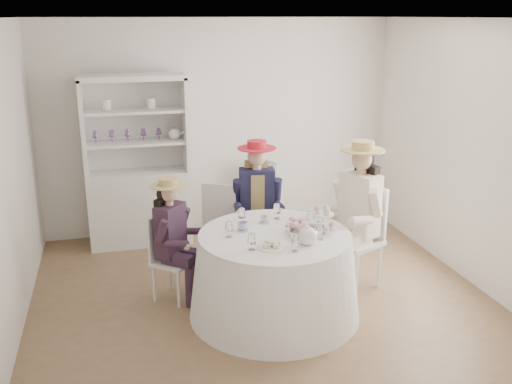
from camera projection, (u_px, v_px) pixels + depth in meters
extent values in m
plane|color=brown|center=(258.00, 292.00, 5.85)|extent=(4.50, 4.50, 0.00)
plane|color=white|center=(259.00, 18.00, 5.05)|extent=(4.50, 4.50, 0.00)
plane|color=white|center=(219.00, 127.00, 7.30)|extent=(4.50, 0.00, 4.50)
plane|color=white|center=(338.00, 242.00, 3.60)|extent=(4.50, 0.00, 4.50)
plane|color=white|center=(7.00, 181.00, 4.92)|extent=(0.00, 4.50, 4.50)
plane|color=white|center=(465.00, 152.00, 5.99)|extent=(0.00, 4.50, 4.50)
cone|color=white|center=(274.00, 275.00, 5.33)|extent=(1.61, 1.61, 0.79)
cylinder|color=white|center=(275.00, 235.00, 5.21)|extent=(1.41, 1.41, 0.02)
cube|color=silver|center=(140.00, 207.00, 7.02)|extent=(1.28, 0.64, 0.92)
cube|color=silver|center=(134.00, 122.00, 6.91)|extent=(1.22, 0.23, 1.12)
cube|color=silver|center=(132.00, 77.00, 6.55)|extent=(1.28, 0.64, 0.06)
cube|color=silver|center=(83.00, 128.00, 6.58)|extent=(0.11, 0.46, 1.12)
cube|color=silver|center=(185.00, 123.00, 6.86)|extent=(0.11, 0.46, 1.12)
cube|color=silver|center=(136.00, 142.00, 6.78)|extent=(1.19, 0.58, 0.03)
cube|color=silver|center=(134.00, 111.00, 6.67)|extent=(1.19, 0.58, 0.03)
sphere|color=white|center=(174.00, 134.00, 6.86)|extent=(0.14, 0.14, 0.14)
cube|color=silver|center=(265.00, 208.00, 7.42)|extent=(0.53, 0.53, 0.64)
cylinder|color=black|center=(265.00, 174.00, 7.28)|extent=(0.37, 0.37, 0.28)
cube|color=silver|center=(173.00, 261.00, 5.62)|extent=(0.50, 0.50, 0.04)
cylinder|color=silver|center=(179.00, 289.00, 5.50)|extent=(0.03, 0.03, 0.39)
cylinder|color=silver|center=(194.00, 277.00, 5.74)|extent=(0.03, 0.03, 0.39)
cylinder|color=silver|center=(154.00, 283.00, 5.61)|extent=(0.03, 0.03, 0.39)
cylinder|color=silver|center=(170.00, 272.00, 5.86)|extent=(0.03, 0.03, 0.39)
cube|color=silver|center=(159.00, 236.00, 5.61)|extent=(0.24, 0.28, 0.44)
cube|color=black|center=(170.00, 230.00, 5.53)|extent=(0.34, 0.36, 0.52)
cube|color=black|center=(178.00, 260.00, 5.48)|extent=(0.31, 0.28, 0.11)
cylinder|color=black|center=(190.00, 287.00, 5.51)|extent=(0.09, 0.09, 0.41)
cylinder|color=black|center=(162.00, 231.00, 5.34)|extent=(0.17, 0.16, 0.24)
cube|color=black|center=(187.00, 254.00, 5.62)|extent=(0.31, 0.28, 0.11)
cylinder|color=black|center=(198.00, 281.00, 5.65)|extent=(0.09, 0.09, 0.41)
cylinder|color=black|center=(184.00, 219.00, 5.65)|extent=(0.17, 0.16, 0.24)
cylinder|color=#D8A889|center=(169.00, 203.00, 5.45)|extent=(0.08, 0.08, 0.07)
sphere|color=#D8A889|center=(169.00, 193.00, 5.42)|extent=(0.17, 0.17, 0.17)
sphere|color=black|center=(165.00, 194.00, 5.44)|extent=(0.17, 0.17, 0.17)
cube|color=black|center=(164.00, 214.00, 5.51)|extent=(0.19, 0.21, 0.34)
cylinder|color=tan|center=(168.00, 185.00, 5.39)|extent=(0.36, 0.36, 0.01)
cylinder|color=tan|center=(168.00, 182.00, 5.38)|extent=(0.18, 0.18, 0.07)
cube|color=silver|center=(257.00, 229.00, 6.28)|extent=(0.47, 0.47, 0.04)
cylinder|color=silver|center=(243.00, 256.00, 6.18)|extent=(0.04, 0.04, 0.45)
cylinder|color=silver|center=(273.00, 254.00, 6.21)|extent=(0.04, 0.04, 0.45)
cylinder|color=silver|center=(241.00, 244.00, 6.50)|extent=(0.04, 0.04, 0.45)
cylinder|color=silver|center=(270.00, 243.00, 6.53)|extent=(0.04, 0.04, 0.45)
cube|color=silver|center=(255.00, 200.00, 6.38)|extent=(0.39, 0.09, 0.52)
cube|color=#1B1B36|center=(257.00, 196.00, 6.19)|extent=(0.40, 0.26, 0.60)
cube|color=tan|center=(257.00, 196.00, 6.19)|extent=(0.18, 0.25, 0.52)
cube|color=#1B1B36|center=(249.00, 226.00, 6.13)|extent=(0.19, 0.37, 0.12)
cylinder|color=#1B1B36|center=(251.00, 258.00, 6.09)|extent=(0.10, 0.10, 0.48)
cylinder|color=#1B1B36|center=(237.00, 191.00, 6.11)|extent=(0.12, 0.19, 0.28)
cube|color=#1B1B36|center=(267.00, 226.00, 6.15)|extent=(0.19, 0.37, 0.12)
cylinder|color=#1B1B36|center=(268.00, 258.00, 6.10)|extent=(0.10, 0.10, 0.48)
cylinder|color=#1B1B36|center=(277.00, 190.00, 6.15)|extent=(0.12, 0.19, 0.28)
cylinder|color=#D8A889|center=(257.00, 167.00, 6.09)|extent=(0.09, 0.09, 0.08)
sphere|color=#D8A889|center=(257.00, 157.00, 6.06)|extent=(0.20, 0.20, 0.20)
sphere|color=tan|center=(256.00, 157.00, 6.11)|extent=(0.20, 0.20, 0.20)
cube|color=tan|center=(256.00, 178.00, 6.22)|extent=(0.26, 0.12, 0.39)
cylinder|color=red|center=(257.00, 148.00, 6.03)|extent=(0.41, 0.41, 0.01)
cylinder|color=red|center=(257.00, 144.00, 6.02)|extent=(0.21, 0.21, 0.08)
cube|color=silver|center=(356.00, 242.00, 5.85)|extent=(0.58, 0.58, 0.04)
cylinder|color=silver|center=(331.00, 264.00, 5.95)|extent=(0.04, 0.04, 0.48)
cylinder|color=silver|center=(356.00, 275.00, 5.69)|extent=(0.04, 0.04, 0.48)
cylinder|color=silver|center=(353.00, 255.00, 6.16)|extent=(0.04, 0.04, 0.48)
cylinder|color=silver|center=(379.00, 265.00, 5.90)|extent=(0.04, 0.04, 0.48)
cube|color=silver|center=(370.00, 211.00, 5.88)|extent=(0.21, 0.39, 0.55)
cube|color=white|center=(360.00, 204.00, 5.74)|extent=(0.37, 0.45, 0.64)
cube|color=white|center=(340.00, 234.00, 5.82)|extent=(0.40, 0.29, 0.13)
cylinder|color=white|center=(329.00, 268.00, 5.82)|extent=(0.11, 0.11, 0.51)
cylinder|color=white|center=(340.00, 192.00, 5.86)|extent=(0.21, 0.17, 0.30)
cube|color=white|center=(355.00, 240.00, 5.67)|extent=(0.40, 0.29, 0.13)
cylinder|color=white|center=(343.00, 274.00, 5.68)|extent=(0.11, 0.11, 0.51)
cylinder|color=white|center=(375.00, 203.00, 5.53)|extent=(0.21, 0.17, 0.30)
cylinder|color=#D8A889|center=(361.00, 171.00, 5.64)|extent=(0.10, 0.10, 0.09)
sphere|color=#D8A889|center=(362.00, 160.00, 5.61)|extent=(0.21, 0.21, 0.21)
sphere|color=black|center=(365.00, 160.00, 5.64)|extent=(0.21, 0.21, 0.21)
cube|color=black|center=(366.00, 185.00, 5.74)|extent=(0.19, 0.28, 0.42)
cylinder|color=tan|center=(363.00, 150.00, 5.58)|extent=(0.44, 0.44, 0.01)
cylinder|color=tan|center=(363.00, 145.00, 5.56)|extent=(0.22, 0.22, 0.09)
cube|color=silver|center=(225.00, 225.00, 6.44)|extent=(0.56, 0.56, 0.04)
cylinder|color=silver|center=(243.00, 240.00, 6.62)|extent=(0.04, 0.04, 0.45)
cylinder|color=silver|center=(216.00, 237.00, 6.70)|extent=(0.04, 0.04, 0.45)
cylinder|color=silver|center=(234.00, 251.00, 6.32)|extent=(0.04, 0.04, 0.45)
cylinder|color=silver|center=(207.00, 248.00, 6.40)|extent=(0.04, 0.04, 0.45)
cube|color=silver|center=(219.00, 207.00, 6.19)|extent=(0.35, 0.22, 0.51)
imported|color=white|center=(243.00, 227.00, 5.28)|extent=(0.13, 0.13, 0.08)
imported|color=white|center=(264.00, 220.00, 5.48)|extent=(0.07, 0.07, 0.06)
imported|color=white|center=(300.00, 224.00, 5.36)|extent=(0.11, 0.11, 0.06)
imported|color=white|center=(299.00, 234.00, 5.15)|extent=(0.25, 0.25, 0.05)
sphere|color=pink|center=(303.00, 223.00, 5.25)|extent=(0.06, 0.06, 0.06)
sphere|color=white|center=(302.00, 222.00, 5.27)|extent=(0.06, 0.06, 0.06)
sphere|color=pink|center=(299.00, 222.00, 5.28)|extent=(0.06, 0.06, 0.06)
sphere|color=white|center=(295.00, 222.00, 5.28)|extent=(0.06, 0.06, 0.06)
sphere|color=pink|center=(293.00, 223.00, 5.26)|extent=(0.06, 0.06, 0.06)
sphere|color=white|center=(292.00, 224.00, 5.23)|extent=(0.06, 0.06, 0.06)
sphere|color=pink|center=(293.00, 225.00, 5.21)|extent=(0.06, 0.06, 0.06)
sphere|color=white|center=(296.00, 226.00, 5.19)|extent=(0.06, 0.06, 0.06)
sphere|color=pink|center=(299.00, 226.00, 5.18)|extent=(0.06, 0.06, 0.06)
sphere|color=white|center=(302.00, 226.00, 5.19)|extent=(0.06, 0.06, 0.06)
sphere|color=pink|center=(304.00, 225.00, 5.22)|extent=(0.06, 0.06, 0.06)
sphere|color=white|center=(308.00, 236.00, 4.96)|extent=(0.17, 0.17, 0.17)
cylinder|color=white|center=(319.00, 234.00, 4.98)|extent=(0.10, 0.03, 0.08)
cylinder|color=white|center=(308.00, 227.00, 4.94)|extent=(0.04, 0.04, 0.02)
cylinder|color=white|center=(271.00, 247.00, 4.91)|extent=(0.25, 0.25, 0.01)
cube|color=beige|center=(267.00, 246.00, 4.87)|extent=(0.06, 0.04, 0.03)
cube|color=beige|center=(271.00, 243.00, 4.90)|extent=(0.07, 0.05, 0.03)
cube|color=beige|center=(276.00, 243.00, 4.93)|extent=(0.07, 0.06, 0.03)
cube|color=beige|center=(268.00, 242.00, 4.93)|extent=(0.07, 0.07, 0.03)
cube|color=beige|center=(276.00, 246.00, 4.87)|extent=(0.06, 0.07, 0.03)
cylinder|color=white|center=(323.00, 231.00, 5.26)|extent=(0.26, 0.26, 0.01)
cylinder|color=white|center=(323.00, 223.00, 5.24)|extent=(0.02, 0.02, 0.17)
cylinder|color=white|center=(323.00, 214.00, 5.21)|extent=(0.19, 0.19, 0.01)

